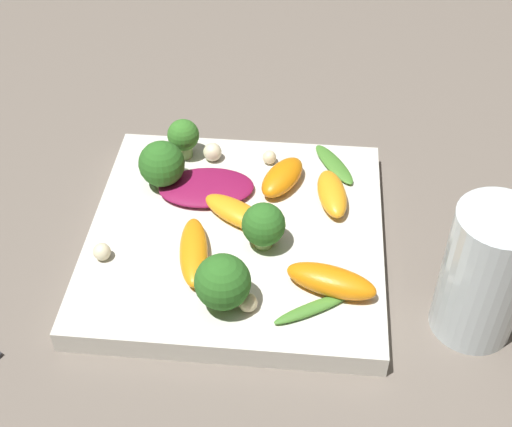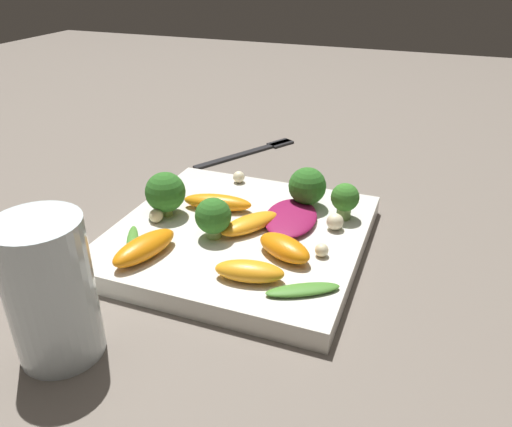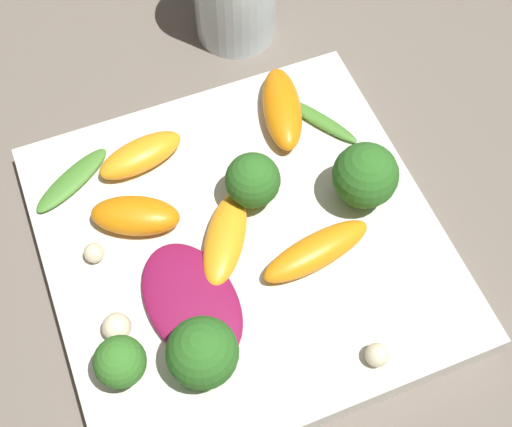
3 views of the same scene
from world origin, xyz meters
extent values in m
plane|color=#6B6056|center=(0.00, 0.00, 0.00)|extent=(2.40, 2.40, 0.00)
cube|color=silver|center=(0.00, 0.00, 0.01)|extent=(0.25, 0.25, 0.02)
ellipsoid|color=maroon|center=(0.05, 0.03, 0.03)|extent=(0.06, 0.09, 0.01)
ellipsoid|color=orange|center=(0.06, -0.04, 0.03)|extent=(0.06, 0.05, 0.02)
ellipsoid|color=orange|center=(0.04, -0.08, 0.03)|extent=(0.06, 0.04, 0.02)
ellipsoid|color=orange|center=(-0.04, 0.03, 0.03)|extent=(0.08, 0.03, 0.02)
ellipsoid|color=orange|center=(0.01, 0.00, 0.03)|extent=(0.06, 0.07, 0.02)
ellipsoid|color=orange|center=(-0.06, -0.08, 0.03)|extent=(0.04, 0.08, 0.02)
cylinder|color=#84AD5B|center=(-0.02, -0.02, 0.03)|extent=(0.02, 0.02, 0.01)
sphere|color=#2D6B23|center=(-0.02, -0.02, 0.04)|extent=(0.04, 0.04, 0.04)
cylinder|color=#7A9E51|center=(-0.08, 0.00, 0.03)|extent=(0.01, 0.01, 0.01)
sphere|color=#2D6B23|center=(-0.08, 0.00, 0.05)|extent=(0.04, 0.04, 0.04)
cylinder|color=#84AD5B|center=(0.05, 0.07, 0.03)|extent=(0.02, 0.02, 0.01)
sphere|color=#2D6B23|center=(0.05, 0.07, 0.05)|extent=(0.04, 0.04, 0.04)
cylinder|color=#84AD5B|center=(0.10, 0.06, 0.03)|extent=(0.02, 0.02, 0.02)
sphere|color=#387A28|center=(0.10, 0.06, 0.04)|extent=(0.03, 0.03, 0.03)
ellipsoid|color=#47842D|center=(0.09, -0.08, 0.02)|extent=(0.06, 0.05, 0.01)
ellipsoid|color=#47842D|center=(-0.08, -0.07, 0.02)|extent=(0.04, 0.06, 0.01)
sphere|color=beige|center=(0.09, 0.03, 0.03)|extent=(0.02, 0.02, 0.02)
sphere|color=beige|center=(-0.09, -0.02, 0.03)|extent=(0.01, 0.01, 0.01)
sphere|color=beige|center=(-0.04, 0.10, 0.03)|extent=(0.01, 0.01, 0.01)
sphere|color=beige|center=(0.09, -0.02, 0.03)|extent=(0.01, 0.01, 0.01)
camera|label=1|loc=(-0.43, -0.06, 0.44)|focal=50.00mm
camera|label=2|loc=(0.17, -0.41, 0.27)|focal=35.00mm
camera|label=3|loc=(0.07, 0.20, 0.43)|focal=50.00mm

